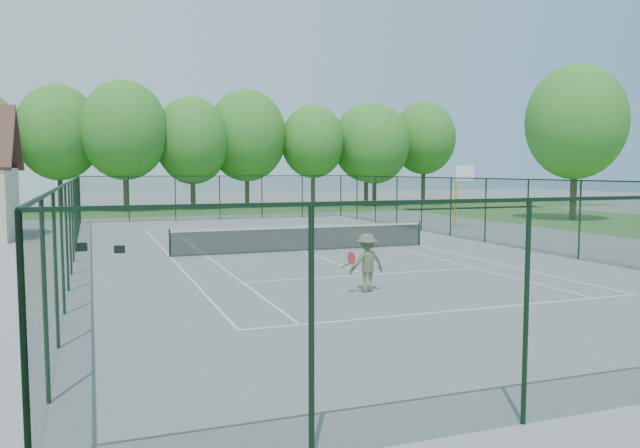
{
  "coord_description": "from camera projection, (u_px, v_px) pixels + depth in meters",
  "views": [
    {
      "loc": [
        -8.34,
        -24.63,
        3.38
      ],
      "look_at": [
        0.0,
        -2.0,
        1.3
      ],
      "focal_mm": 35.0,
      "sensor_mm": 36.0,
      "label": 1
    }
  ],
  "objects": [
    {
      "name": "tennis_player",
      "position": [
        367.0,
        263.0,
        17.32
      ],
      "size": [
        1.81,
        0.87,
        1.63
      ],
      "color": "#626A4A",
      "rests_on": "ground"
    },
    {
      "name": "basketball_goal",
      "position": [
        461.0,
        184.0,
        36.97
      ],
      "size": [
        1.2,
        1.43,
        3.65
      ],
      "color": "#FBB301",
      "rests_on": "ground"
    },
    {
      "name": "sports_bag_a",
      "position": [
        82.0,
        247.0,
        26.13
      ],
      "size": [
        0.47,
        0.33,
        0.34
      ],
      "primitive_type": "cube",
      "rotation": [
        0.0,
        0.0,
        -0.19
      ],
      "color": "black",
      "rests_on": "ground"
    },
    {
      "name": "sports_bag_b",
      "position": [
        120.0,
        249.0,
        25.55
      ],
      "size": [
        0.44,
        0.34,
        0.3
      ],
      "primitive_type": "cube",
      "rotation": [
        0.0,
        0.0,
        -0.29
      ],
      "color": "black",
      "rests_on": "ground"
    },
    {
      "name": "fence_enclosure",
      "position": [
        303.0,
        214.0,
        26.06
      ],
      "size": [
        18.05,
        36.05,
        3.02
      ],
      "color": "#15321D",
      "rests_on": "ground"
    },
    {
      "name": "tree_line_far",
      "position": [
        192.0,
        140.0,
        53.72
      ],
      "size": [
        39.4,
        6.4,
        9.7
      ],
      "color": "#463421",
      "rests_on": "ground"
    },
    {
      "name": "tennis_net",
      "position": [
        304.0,
        237.0,
        26.14
      ],
      "size": [
        11.08,
        0.08,
        1.1
      ],
      "color": "black",
      "rests_on": "ground"
    },
    {
      "name": "court_lines",
      "position": [
        304.0,
        251.0,
        26.19
      ],
      "size": [
        11.05,
        23.85,
        0.01
      ],
      "color": "white",
      "rests_on": "ground"
    },
    {
      "name": "grass_far",
      "position": [
        193.0,
        209.0,
        54.24
      ],
      "size": [
        80.0,
        16.0,
        0.01
      ],
      "primitive_type": "cube",
      "color": "#497F33",
      "rests_on": "ground"
    },
    {
      "name": "ground",
      "position": [
        304.0,
        251.0,
        26.19
      ],
      "size": [
        140.0,
        140.0,
        0.0
      ],
      "primitive_type": "plane",
      "color": "gray",
      "rests_on": "ground"
    },
    {
      "name": "tree_side",
      "position": [
        576.0,
        122.0,
        41.78
      ],
      "size": [
        6.64,
        6.64,
        10.51
      ],
      "color": "#463421",
      "rests_on": "ground"
    }
  ]
}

